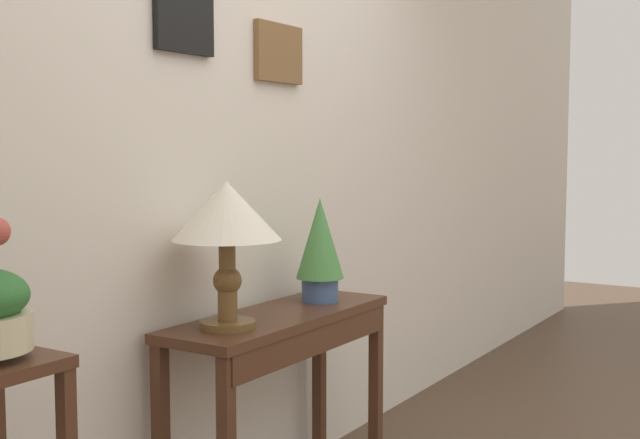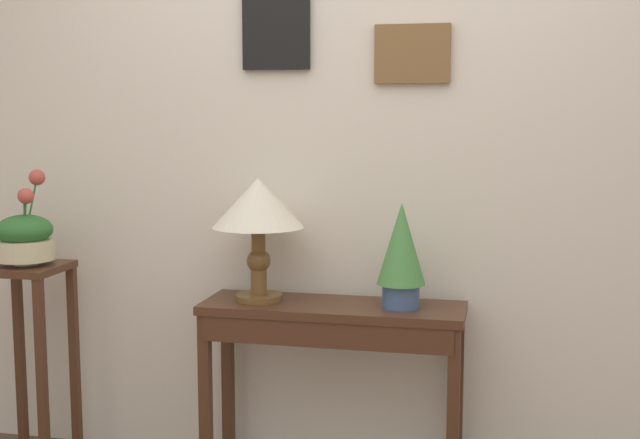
{
  "view_description": "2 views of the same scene",
  "coord_description": "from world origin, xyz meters",
  "px_view_note": "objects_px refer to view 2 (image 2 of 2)",
  "views": [
    {
      "loc": [
        -2.44,
        -0.48,
        1.36
      ],
      "look_at": [
        0.2,
        1.2,
        1.09
      ],
      "focal_mm": 45.69,
      "sensor_mm": 36.0,
      "label": 1
    },
    {
      "loc": [
        0.64,
        -1.97,
        1.52
      ],
      "look_at": [
        -0.06,
        1.16,
        1.11
      ],
      "focal_mm": 47.32,
      "sensor_mm": 36.0,
      "label": 2
    }
  ],
  "objects_px": {
    "pedestal_stand_left": "(30,366)",
    "console_table": "(332,338)",
    "planter_bowl_wide": "(25,236)",
    "table_lamp": "(258,210)",
    "potted_plant_on_console": "(401,251)"
  },
  "relations": [
    {
      "from": "pedestal_stand_left",
      "to": "console_table",
      "type": "bearing_deg",
      "value": 2.46
    },
    {
      "from": "planter_bowl_wide",
      "to": "table_lamp",
      "type": "bearing_deg",
      "value": 4.38
    },
    {
      "from": "console_table",
      "to": "pedestal_stand_left",
      "type": "xyz_separation_m",
      "value": [
        -1.3,
        -0.06,
        -0.19
      ]
    },
    {
      "from": "console_table",
      "to": "potted_plant_on_console",
      "type": "relative_size",
      "value": 2.54
    },
    {
      "from": "pedestal_stand_left",
      "to": "table_lamp",
      "type": "bearing_deg",
      "value": 4.41
    },
    {
      "from": "console_table",
      "to": "table_lamp",
      "type": "distance_m",
      "value": 0.59
    },
    {
      "from": "console_table",
      "to": "potted_plant_on_console",
      "type": "distance_m",
      "value": 0.45
    },
    {
      "from": "table_lamp",
      "to": "planter_bowl_wide",
      "type": "bearing_deg",
      "value": -175.62
    },
    {
      "from": "potted_plant_on_console",
      "to": "table_lamp",
      "type": "bearing_deg",
      "value": 179.64
    },
    {
      "from": "console_table",
      "to": "table_lamp",
      "type": "height_order",
      "value": "table_lamp"
    },
    {
      "from": "console_table",
      "to": "planter_bowl_wide",
      "type": "distance_m",
      "value": 1.35
    },
    {
      "from": "planter_bowl_wide",
      "to": "console_table",
      "type": "bearing_deg",
      "value": 2.43
    },
    {
      "from": "pedestal_stand_left",
      "to": "planter_bowl_wide",
      "type": "relative_size",
      "value": 2.23
    },
    {
      "from": "table_lamp",
      "to": "potted_plant_on_console",
      "type": "distance_m",
      "value": 0.59
    },
    {
      "from": "pedestal_stand_left",
      "to": "planter_bowl_wide",
      "type": "xyz_separation_m",
      "value": [
        0.0,
        0.0,
        0.56
      ]
    }
  ]
}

